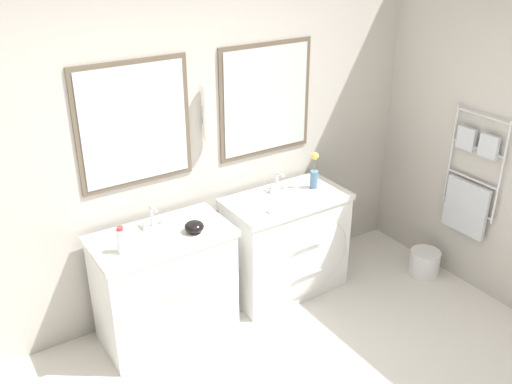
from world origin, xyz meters
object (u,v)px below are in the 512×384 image
(flower_vase, at_px, (314,174))
(waste_bin, at_px, (425,262))
(vanity_right, at_px, (288,245))
(toiletry_bottle, at_px, (121,241))
(amenity_bowl, at_px, (194,227))
(vanity_left, at_px, (167,287))

(flower_vase, xyz_separation_m, waste_bin, (0.87, -0.51, -0.87))
(vanity_right, xyz_separation_m, waste_bin, (1.15, -0.46, -0.32))
(toiletry_bottle, xyz_separation_m, amenity_bowl, (0.52, -0.02, -0.05))
(vanity_right, height_order, waste_bin, vanity_right)
(vanity_left, distance_m, vanity_right, 1.08)
(vanity_left, bearing_deg, waste_bin, -11.70)
(flower_vase, distance_m, waste_bin, 1.33)
(vanity_left, distance_m, toiletry_bottle, 0.60)
(vanity_right, bearing_deg, flower_vase, 10.15)
(flower_vase, relative_size, waste_bin, 1.18)
(toiletry_bottle, bearing_deg, waste_bin, -9.14)
(vanity_left, relative_size, amenity_bowl, 7.05)
(toiletry_bottle, distance_m, amenity_bowl, 0.52)
(flower_vase, bearing_deg, amenity_bowl, -174.05)
(vanity_left, distance_m, amenity_bowl, 0.52)
(vanity_right, relative_size, amenity_bowl, 7.05)
(vanity_right, bearing_deg, toiletry_bottle, -177.79)
(vanity_left, height_order, amenity_bowl, amenity_bowl)
(vanity_left, bearing_deg, toiletry_bottle, -170.18)
(vanity_left, bearing_deg, vanity_right, 0.00)
(vanity_left, xyz_separation_m, vanity_right, (1.08, 0.00, 0.00))
(vanity_left, height_order, vanity_right, same)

